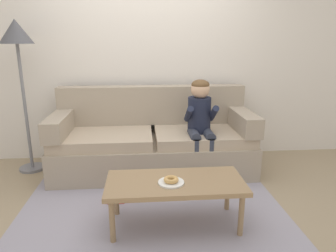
# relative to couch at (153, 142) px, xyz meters

# --- Properties ---
(ground) EXTENTS (10.00, 10.00, 0.00)m
(ground) POSITION_rel_couch_xyz_m (-0.05, -0.85, -0.35)
(ground) COLOR #9E896B
(wall_back) EXTENTS (8.00, 0.10, 2.80)m
(wall_back) POSITION_rel_couch_xyz_m (-0.05, 0.55, 1.05)
(wall_back) COLOR silver
(wall_back) RESTS_ON ground
(area_rug) EXTENTS (2.41, 1.80, 0.01)m
(area_rug) POSITION_rel_couch_xyz_m (-0.05, -1.10, -0.34)
(area_rug) COLOR #9993A3
(area_rug) RESTS_ON ground
(couch) EXTENTS (2.29, 0.90, 0.97)m
(couch) POSITION_rel_couch_xyz_m (0.00, 0.00, 0.00)
(couch) COLOR tan
(couch) RESTS_ON ground
(coffee_table) EXTENTS (1.12, 0.52, 0.41)m
(coffee_table) POSITION_rel_couch_xyz_m (0.13, -1.21, 0.02)
(coffee_table) COLOR #937551
(coffee_table) RESTS_ON ground
(person_child) EXTENTS (0.34, 0.58, 1.10)m
(person_child) POSITION_rel_couch_xyz_m (0.52, -0.21, 0.32)
(person_child) COLOR #1E2338
(person_child) RESTS_ON ground
(plate) EXTENTS (0.21, 0.21, 0.01)m
(plate) POSITION_rel_couch_xyz_m (0.09, -1.25, 0.07)
(plate) COLOR white
(plate) RESTS_ON coffee_table
(donut) EXTENTS (0.17, 0.17, 0.04)m
(donut) POSITION_rel_couch_xyz_m (0.09, -1.25, 0.09)
(donut) COLOR tan
(donut) RESTS_ON plate
(toy_controller) EXTENTS (0.23, 0.09, 0.05)m
(toy_controller) POSITION_rel_couch_xyz_m (-0.39, -0.79, -0.32)
(toy_controller) COLOR red
(toy_controller) RESTS_ON ground
(floor_lamp) EXTENTS (0.36, 0.36, 1.74)m
(floor_lamp) POSITION_rel_couch_xyz_m (-1.47, 0.12, 1.11)
(floor_lamp) COLOR slate
(floor_lamp) RESTS_ON ground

